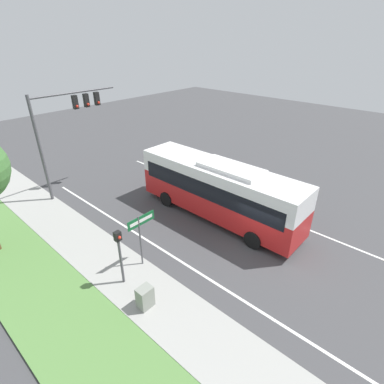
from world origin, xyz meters
TOP-DOWN VIEW (x-y plane):
  - ground_plane at (0.00, 0.00)m, footprint 80.00×80.00m
  - sidewalk at (-6.20, 0.00)m, footprint 2.80×80.00m
  - grass_verge at (-9.40, 0.00)m, footprint 3.60×80.00m
  - lane_divider_near at (-3.60, 0.00)m, footprint 0.14×30.00m
  - lane_divider_far at (3.60, 0.00)m, footprint 0.14×30.00m
  - bus at (1.09, 3.64)m, footprint 2.71×10.96m
  - signal_gantry at (-3.04, 13.56)m, footprint 6.14×0.41m
  - pedestrian_signal at (-6.50, 3.28)m, footprint 0.28×0.34m
  - street_sign at (-5.01, 3.61)m, footprint 1.57×0.08m
  - utility_cabinet at (-6.73, 1.42)m, footprint 0.66×0.50m

SIDE VIEW (x-z plane):
  - ground_plane at x=0.00m, z-range 0.00..0.00m
  - lane_divider_near at x=-3.60m, z-range 0.00..0.01m
  - lane_divider_far at x=3.60m, z-range 0.00..0.01m
  - grass_verge at x=-9.40m, z-range 0.00..0.10m
  - sidewalk at x=-6.20m, z-range 0.00..0.12m
  - utility_cabinet at x=-6.73m, z-range 0.12..1.13m
  - pedestrian_signal at x=-6.50m, z-range 0.54..3.50m
  - bus at x=1.09m, z-range 0.19..3.93m
  - street_sign at x=-5.01m, z-range 0.66..3.59m
  - signal_gantry at x=-3.04m, z-range 1.66..8.88m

